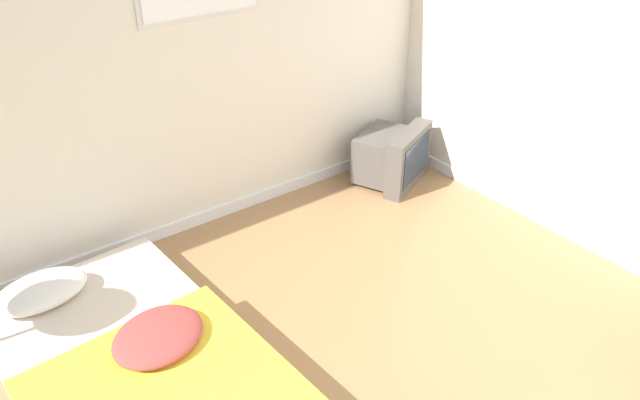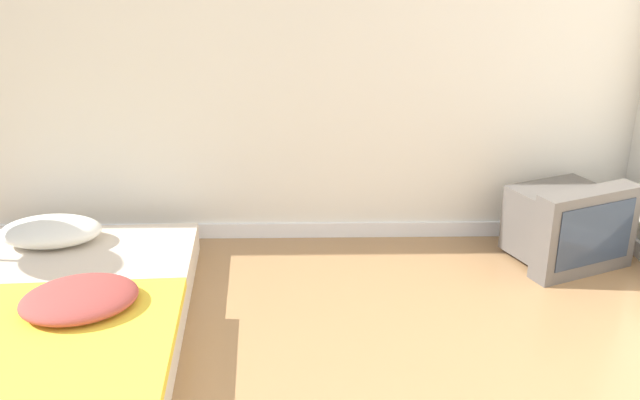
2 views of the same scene
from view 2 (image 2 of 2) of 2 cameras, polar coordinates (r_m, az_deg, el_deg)
name	(u,v)px [view 2 (image 2 of 2)]	position (r m, az deg, el deg)	size (l,w,h in m)	color
wall_back	(183,13)	(3.96, -10.93, 14.51)	(7.41, 0.08, 2.60)	silver
mattress_bed	(52,324)	(3.35, -20.63, -9.27)	(1.21, 1.95, 0.31)	beige
crt_tv	(567,224)	(4.06, 19.14, -1.86)	(0.68, 0.63, 0.46)	#56514C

